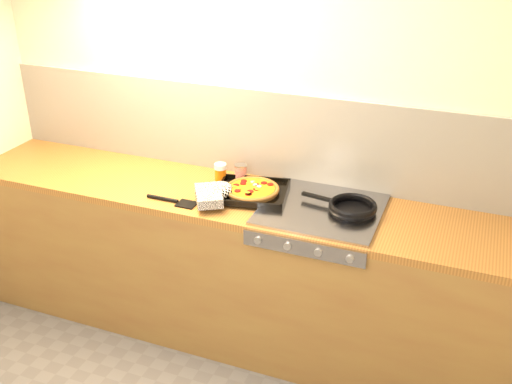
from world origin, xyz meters
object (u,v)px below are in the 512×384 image
at_px(pizza_on_tray, 240,191).
at_px(tomato_can, 241,173).
at_px(frying_pan, 352,207).
at_px(juice_glass, 220,173).

xyz_separation_m(pizza_on_tray, tomato_can, (-0.08, 0.19, 0.01)).
height_order(pizza_on_tray, tomato_can, tomato_can).
height_order(frying_pan, juice_glass, juice_glass).
relative_size(pizza_on_tray, frying_pan, 1.19).
distance_m(tomato_can, juice_glass, 0.11).
bearing_deg(frying_pan, pizza_on_tray, -176.16).
xyz_separation_m(pizza_on_tray, juice_glass, (-0.18, 0.14, 0.02)).
distance_m(pizza_on_tray, juice_glass, 0.23).
relative_size(frying_pan, juice_glass, 3.76).
distance_m(frying_pan, tomato_can, 0.68).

